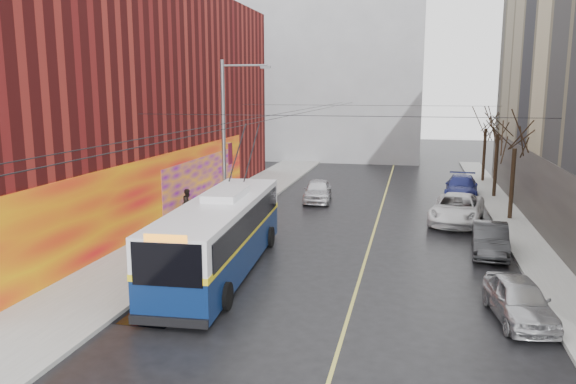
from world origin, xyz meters
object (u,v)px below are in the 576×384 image
tree_near (516,135)px  parked_car_a (519,300)px  following_car (318,190)px  parked_car_d (461,187)px  tree_far (486,119)px  pedestrian_a (207,209)px  parked_car_c (457,209)px  pedestrian_b (188,203)px  streetlight_pole (227,141)px  parked_car_b (490,239)px  trolleybus (221,234)px  tree_mid (499,123)px

tree_near → parked_car_a: tree_near is taller
tree_near → parked_car_a: (-2.00, -15.07, -4.27)m
following_car → parked_car_d: bearing=14.7°
tree_far → pedestrian_a: bearing=-130.2°
tree_far → parked_car_c: size_ratio=1.12×
parked_car_c → pedestrian_b: 15.47m
streetlight_pole → parked_car_a: bearing=-34.6°
parked_car_b → parked_car_c: parked_car_c is taller
parked_car_b → parked_car_d: 14.05m
parked_car_b → parked_car_c: (-1.06, 6.17, 0.09)m
tree_far → parked_car_a: tree_far is taller
tree_near → pedestrian_b: tree_near is taller
parked_car_a → trolleybus: bearing=159.2°
trolleybus → following_car: (1.40, 15.59, -0.86)m
parked_car_d → pedestrian_b: bearing=-141.6°
pedestrian_a → tree_near: bearing=-71.7°
tree_mid → pedestrian_b: 21.72m
tree_near → parked_car_c: size_ratio=1.09×
parked_car_d → pedestrian_a: size_ratio=2.93×
tree_far → trolleybus: 29.83m
parked_car_a → parked_car_b: parked_car_b is taller
tree_far → parked_car_d: 8.88m
tree_mid → tree_far: (0.00, 7.00, -0.11)m
tree_far → trolleybus: bearing=-116.6°
following_car → parked_car_b: bearing=-52.3°
tree_near → tree_mid: 7.01m
parked_car_a → parked_car_c: parked_car_c is taller
streetlight_pole → pedestrian_b: (-3.18, 2.13, -3.86)m
parked_car_a → following_car: 20.66m
parked_car_c → pedestrian_b: bearing=-160.5°
tree_near → parked_car_b: size_ratio=1.46×
tree_near → parked_car_c: tree_near is taller
parked_car_d → following_car: bearing=-154.7°
tree_far → parked_car_a: 29.48m
trolleybus → pedestrian_a: size_ratio=6.82×
parked_car_b → pedestrian_b: bearing=171.9°
tree_mid → parked_car_c: 9.88m
tree_far → pedestrian_b: size_ratio=3.93×
following_car → pedestrian_b: (-6.47, -6.96, 0.23)m
parked_car_a → tree_mid: bearing=76.9°
parked_car_b → pedestrian_b: (-16.32, 3.58, 0.26)m
streetlight_pole → pedestrian_b: 5.44m
tree_mid → pedestrian_a: tree_mid is taller
tree_far → parked_car_d: tree_far is taller
parked_car_c → streetlight_pole: bearing=-148.8°
tree_far → following_car: size_ratio=1.49×
trolleybus → parked_car_d: bearing=56.5°
parked_car_b → tree_far: bearing=88.9°
parked_car_c → trolleybus: bearing=-122.4°
tree_far → parked_car_b: tree_far is taller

